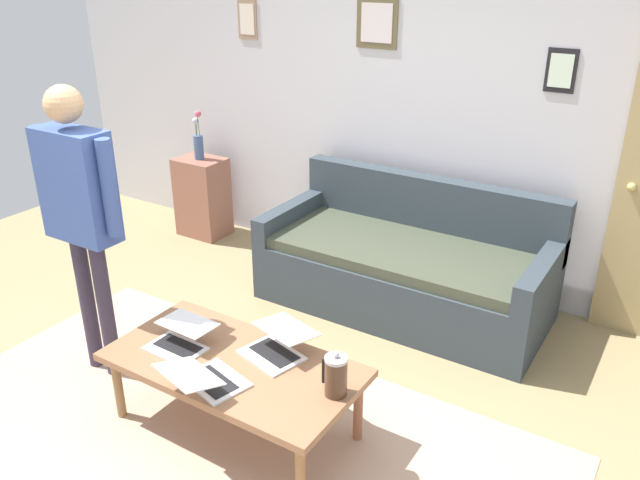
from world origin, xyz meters
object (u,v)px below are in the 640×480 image
object	(u,v)px
couch	(406,267)
side_shelf	(203,197)
laptop_right	(180,340)
french_press	(336,375)
flower_vase	(198,141)
person_standing	(79,199)
laptop_center	(277,346)
coffee_table	(233,368)
laptop_left	(206,379)

from	to	relation	value
couch	side_shelf	size ratio (longest dim) A/B	2.82
laptop_right	french_press	world-z (taller)	french_press
flower_vase	person_standing	bearing A→B (deg)	114.85
laptop_center	side_shelf	xyz separation A→B (m)	(2.07, -1.73, -0.12)
coffee_table	laptop_center	xyz separation A→B (m)	(-0.15, -0.18, 0.09)
coffee_table	french_press	world-z (taller)	french_press
couch	laptop_center	bearing A→B (deg)	88.46
person_standing	french_press	bearing A→B (deg)	-177.65
laptop_left	side_shelf	distance (m)	2.90
couch	person_standing	world-z (taller)	person_standing
laptop_right	person_standing	distance (m)	0.96
french_press	person_standing	distance (m)	1.72
laptop_center	person_standing	xyz separation A→B (m)	(1.18, 0.19, 0.64)
laptop_left	french_press	world-z (taller)	french_press
flower_vase	coffee_table	bearing A→B (deg)	135.11
laptop_right	person_standing	world-z (taller)	person_standing
coffee_table	laptop_center	size ratio (longest dim) A/B	3.33
laptop_left	laptop_center	xyz separation A→B (m)	(-0.12, -0.41, 0.00)
flower_vase	side_shelf	bearing A→B (deg)	-31.02
couch	side_shelf	xyz separation A→B (m)	(2.11, -0.22, 0.05)
laptop_left	french_press	distance (m)	0.63
french_press	side_shelf	world-z (taller)	side_shelf
couch	laptop_left	world-z (taller)	couch
couch	coffee_table	size ratio (longest dim) A/B	1.50
laptop_right	side_shelf	world-z (taller)	side_shelf
couch	person_standing	bearing A→B (deg)	54.36
coffee_table	flower_vase	distance (m)	2.75
laptop_left	side_shelf	world-z (taller)	side_shelf
laptop_left	coffee_table	bearing A→B (deg)	-82.98
french_press	side_shelf	bearing A→B (deg)	-36.49
couch	laptop_left	xyz separation A→B (m)	(0.16, 1.93, 0.16)
coffee_table	laptop_left	size ratio (longest dim) A/B	3.08
coffee_table	flower_vase	xyz separation A→B (m)	(1.92, -1.91, 0.49)
french_press	couch	bearing A→B (deg)	-76.46
flower_vase	person_standing	size ratio (longest dim) A/B	0.25
couch	laptop_center	world-z (taller)	couch
coffee_table	laptop_left	bearing A→B (deg)	97.02
side_shelf	person_standing	bearing A→B (deg)	114.86
laptop_right	french_press	bearing A→B (deg)	-173.74
laptop_center	flower_vase	world-z (taller)	flower_vase
laptop_center	side_shelf	world-z (taller)	side_shelf
laptop_center	laptop_right	distance (m)	0.53
laptop_left	laptop_right	xyz separation A→B (m)	(0.35, -0.19, -0.00)
laptop_left	laptop_center	size ratio (longest dim) A/B	1.08
side_shelf	couch	bearing A→B (deg)	174.16
coffee_table	side_shelf	bearing A→B (deg)	-44.89
flower_vase	couch	bearing A→B (deg)	174.18
laptop_center	french_press	xyz separation A→B (m)	(-0.43, 0.12, 0.06)
side_shelf	flower_vase	bearing A→B (deg)	148.98
coffee_table	side_shelf	world-z (taller)	side_shelf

